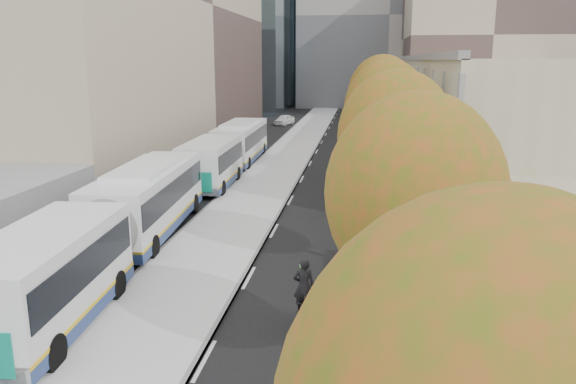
% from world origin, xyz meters
% --- Properties ---
extents(bus_platform, '(4.25, 150.00, 0.15)m').
position_xyz_m(bus_platform, '(-3.88, 35.00, 0.07)').
color(bus_platform, silver).
rests_on(bus_platform, ground).
extents(sidewalk, '(4.75, 150.00, 0.08)m').
position_xyz_m(sidewalk, '(4.12, 35.00, 0.04)').
color(sidewalk, slate).
rests_on(sidewalk, ground).
extents(building_tan, '(18.00, 92.00, 8.00)m').
position_xyz_m(building_tan, '(15.50, 64.00, 4.00)').
color(building_tan, tan).
rests_on(building_tan, ground).
extents(building_midrise, '(24.00, 46.00, 25.00)m').
position_xyz_m(building_midrise, '(-22.50, 41.00, 12.50)').
color(building_midrise, tan).
rests_on(building_midrise, ground).
extents(building_far_block, '(30.00, 18.00, 30.00)m').
position_xyz_m(building_far_block, '(6.00, 96.00, 15.00)').
color(building_far_block, gray).
rests_on(building_far_block, ground).
extents(bus_shelter, '(1.90, 4.40, 2.53)m').
position_xyz_m(bus_shelter, '(5.69, 10.96, 2.19)').
color(bus_shelter, '#383A3F').
rests_on(bus_shelter, sidewalk).
extents(tree_b, '(4.00, 4.00, 6.97)m').
position_xyz_m(tree_b, '(3.60, 5.00, 5.04)').
color(tree_b, '#322618').
rests_on(tree_b, sidewalk).
extents(tree_c, '(4.20, 4.20, 7.28)m').
position_xyz_m(tree_c, '(3.60, 13.00, 5.25)').
color(tree_c, '#322618').
rests_on(tree_c, sidewalk).
extents(tree_d, '(4.40, 4.40, 7.60)m').
position_xyz_m(tree_d, '(3.60, 22.00, 5.47)').
color(tree_d, '#322618').
rests_on(tree_d, sidewalk).
extents(tree_e, '(4.60, 4.60, 7.92)m').
position_xyz_m(tree_e, '(3.60, 31.00, 5.69)').
color(tree_e, '#322618').
rests_on(tree_e, sidewalk).
extents(bus_near, '(3.85, 18.56, 3.07)m').
position_xyz_m(bus_near, '(-7.11, 12.77, 1.68)').
color(bus_near, silver).
rests_on(bus_near, ground).
extents(bus_far, '(2.98, 18.15, 3.02)m').
position_xyz_m(bus_far, '(-7.14, 32.03, 1.65)').
color(bus_far, silver).
rests_on(bus_far, ground).
extents(cyclist, '(0.76, 1.80, 2.23)m').
position_xyz_m(cyclist, '(0.81, 8.26, 0.83)').
color(cyclist, black).
rests_on(cyclist, ground).
extents(distant_car, '(2.53, 4.04, 1.28)m').
position_xyz_m(distant_car, '(-7.48, 62.59, 0.64)').
color(distant_car, white).
rests_on(distant_car, ground).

